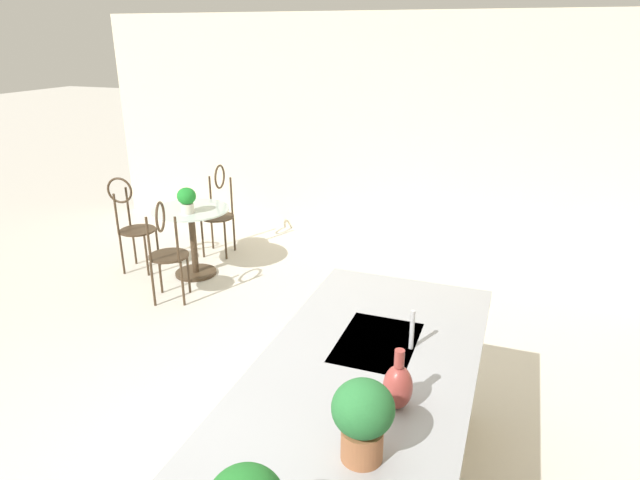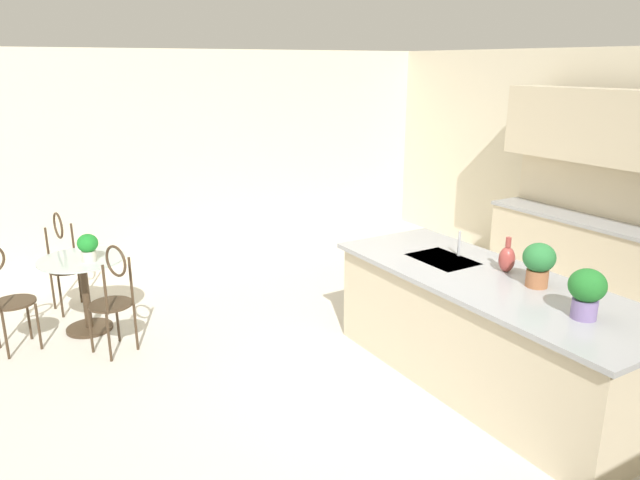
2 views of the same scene
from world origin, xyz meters
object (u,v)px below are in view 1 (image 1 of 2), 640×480
Objects in this scene: chair_near_window at (131,220)px; chair_toward_desk at (166,247)px; chair_by_island at (219,206)px; potted_plant_on_table at (187,199)px; bistro_table at (193,235)px; vase_on_counter at (398,386)px; potted_plant_counter_near at (363,416)px.

chair_toward_desk is at bearing 56.52° from chair_near_window.
potted_plant_on_table is (0.80, 0.12, 0.32)m from chair_by_island.
chair_by_island reaches higher than bistro_table.
chair_toward_desk is at bearing -127.52° from vase_on_counter.
chair_by_island is 4.68m from potted_plant_counter_near.
chair_near_window is at bearing -130.63° from potted_plant_counter_near.
potted_plant_on_table reaches higher than bistro_table.
chair_near_window is 3.08× the size of potted_plant_counter_near.
chair_near_window reaches higher than potted_plant_on_table.
vase_on_counter is (2.56, 2.74, 0.14)m from potted_plant_on_table.
chair_near_window is 0.80m from potted_plant_on_table.
vase_on_counter is (2.69, 2.79, 0.58)m from bistro_table.
potted_plant_on_table is 3.96m from potted_plant_counter_near.
chair_by_island reaches higher than potted_plant_on_table.
potted_plant_counter_near reaches higher than chair_toward_desk.
bistro_table is 0.77× the size of chair_near_window.
chair_toward_desk is (0.65, 0.13, 0.13)m from bistro_table.
bistro_table is 0.77× the size of chair_toward_desk.
bistro_table is 4.14m from potted_plant_counter_near.
potted_plant_counter_near is (2.93, 3.42, 0.54)m from chair_near_window.
chair_by_island is at bearing -171.34° from chair_toward_desk.
potted_plant_on_table is (0.13, 0.05, 0.45)m from bistro_table.
potted_plant_counter_near reaches higher than vase_on_counter.
chair_toward_desk is at bearing 11.68° from bistro_table.
chair_by_island is 0.87m from potted_plant_on_table.
potted_plant_counter_near reaches higher than chair_near_window.
chair_by_island is 1.00× the size of chair_toward_desk.
chair_near_window and chair_toward_desk have the same top height.
chair_by_island and chair_toward_desk have the same top height.
potted_plant_on_table is 3.75m from vase_on_counter.
bistro_table is 2.78× the size of vase_on_counter.
potted_plant_counter_near reaches higher than potted_plant_on_table.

